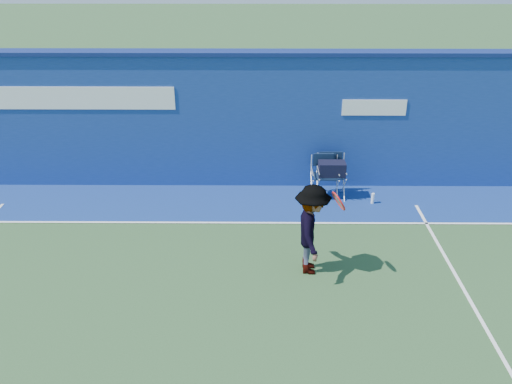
{
  "coord_description": "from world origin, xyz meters",
  "views": [
    {
      "loc": [
        1.1,
        -6.46,
        5.38
      ],
      "look_at": [
        1.03,
        2.6,
        1.0
      ],
      "focal_mm": 38.0,
      "sensor_mm": 36.0,
      "label": 1
    }
  ],
  "objects_px": {
    "directors_chair_left": "(324,184)",
    "water_bottle": "(373,198)",
    "directors_chair_right": "(331,180)",
    "tennis_player": "(312,230)"
  },
  "relations": [
    {
      "from": "water_bottle",
      "to": "tennis_player",
      "type": "height_order",
      "value": "tennis_player"
    },
    {
      "from": "directors_chair_left",
      "to": "water_bottle",
      "type": "height_order",
      "value": "directors_chair_left"
    },
    {
      "from": "directors_chair_left",
      "to": "directors_chair_right",
      "type": "distance_m",
      "value": 0.17
    },
    {
      "from": "directors_chair_left",
      "to": "directors_chair_right",
      "type": "height_order",
      "value": "directors_chair_right"
    },
    {
      "from": "directors_chair_left",
      "to": "directors_chair_right",
      "type": "bearing_deg",
      "value": 2.03
    },
    {
      "from": "directors_chair_right",
      "to": "tennis_player",
      "type": "height_order",
      "value": "tennis_player"
    },
    {
      "from": "water_bottle",
      "to": "directors_chair_right",
      "type": "bearing_deg",
      "value": 160.09
    },
    {
      "from": "directors_chair_left",
      "to": "water_bottle",
      "type": "relative_size",
      "value": 4.0
    },
    {
      "from": "directors_chair_right",
      "to": "tennis_player",
      "type": "relative_size",
      "value": 0.6
    },
    {
      "from": "directors_chair_right",
      "to": "directors_chair_left",
      "type": "bearing_deg",
      "value": -177.97
    }
  ]
}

